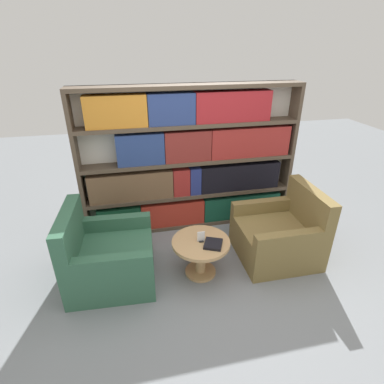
% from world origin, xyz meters
% --- Properties ---
extents(ground_plane, '(14.00, 14.00, 0.00)m').
position_xyz_m(ground_plane, '(0.00, 0.00, 0.00)').
color(ground_plane, gray).
extents(bookshelf, '(2.98, 0.30, 2.01)m').
position_xyz_m(bookshelf, '(0.01, 1.40, 0.98)').
color(bookshelf, silver).
rests_on(bookshelf, ground_plane).
extents(armchair_left, '(0.97, 0.94, 0.91)m').
position_xyz_m(armchair_left, '(-1.17, 0.42, 0.30)').
color(armchair_left, '#336047').
rests_on(armchair_left, ground_plane).
extents(armchair_right, '(0.93, 0.89, 0.91)m').
position_xyz_m(armchair_right, '(0.94, 0.41, 0.30)').
color(armchair_right, olive).
rests_on(armchair_right, ground_plane).
extents(coffee_table, '(0.66, 0.66, 0.46)m').
position_xyz_m(coffee_table, '(-0.11, 0.29, 0.33)').
color(coffee_table, tan).
rests_on(coffee_table, ground_plane).
extents(table_sign, '(0.08, 0.06, 0.12)m').
position_xyz_m(table_sign, '(-0.11, 0.29, 0.51)').
color(table_sign, black).
rests_on(table_sign, coffee_table).
extents(stray_book, '(0.26, 0.27, 0.03)m').
position_xyz_m(stray_book, '(-0.00, 0.19, 0.47)').
color(stray_book, black).
rests_on(stray_book, coffee_table).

